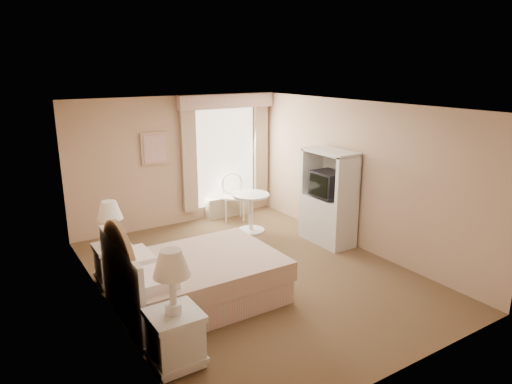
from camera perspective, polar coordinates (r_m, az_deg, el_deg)
room at (r=6.57m, az=-0.42°, el=-0.26°), size 4.21×5.51×2.51m
window at (r=9.30m, az=-3.65°, el=4.97°), size 2.05×0.22×2.51m
framed_art at (r=8.71m, az=-12.57°, el=5.31°), size 0.52×0.04×0.62m
bed at (r=6.15m, az=-7.90°, el=-10.68°), size 2.09×1.58×1.40m
nightstand_near at (r=4.94m, az=-10.16°, el=-15.92°), size 0.53×0.53×1.27m
nightstand_far at (r=6.87m, az=-17.44°, el=-7.30°), size 0.50×0.50×1.21m
round_table at (r=8.56m, az=-0.64°, el=-1.82°), size 0.69×0.69×0.73m
cafe_chair at (r=9.25m, az=-2.94°, el=-0.11°), size 0.59×0.59×0.95m
armoire at (r=8.09m, az=9.03°, el=-1.58°), size 0.50×1.00×1.66m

